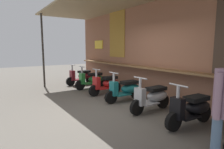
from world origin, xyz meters
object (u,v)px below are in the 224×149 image
Objects in this scene: scooter_red at (107,84)px; scooter_green at (93,79)px; scooter_silver at (153,97)px; scooter_black at (192,108)px; scooter_teal at (126,89)px; scooter_maroon at (82,76)px.

scooter_green is at bearing -94.56° from scooter_red.
scooter_silver is (3.45, -0.00, 0.00)m from scooter_green.
scooter_green and scooter_black have the same top height.
scooter_red is at bearing -88.62° from scooter_teal.
scooter_black is at bearing 90.93° from scooter_green.
scooter_black is at bearing 87.09° from scooter_maroon.
scooter_green is 1.15m from scooter_red.
scooter_maroon is 5.69m from scooter_black.
scooter_teal is 1.00× the size of scooter_black.
scooter_maroon and scooter_silver have the same top height.
scooter_silver is at bearing 85.44° from scooter_red.
scooter_silver is (2.30, 0.00, 0.00)m from scooter_red.
scooter_red and scooter_black have the same top height.
scooter_green and scooter_red have the same top height.
scooter_black is (4.63, -0.00, 0.00)m from scooter_green.
scooter_teal is at bearing 87.09° from scooter_maroon.
scooter_maroon is 1.00× the size of scooter_red.
scooter_maroon and scooter_red have the same top height.
scooter_teal and scooter_black have the same top height.
scooter_silver is 1.17m from scooter_black.
scooter_maroon is 1.00× the size of scooter_teal.
scooter_black is at bearing 88.76° from scooter_silver.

